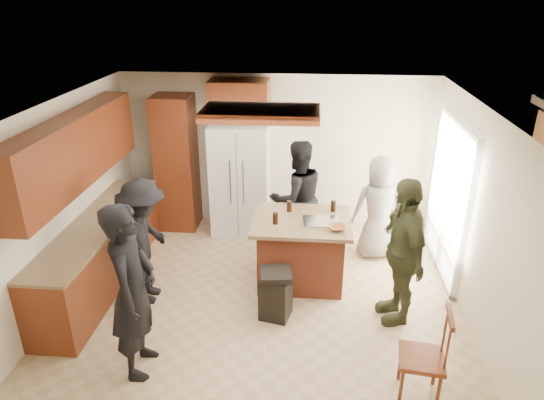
# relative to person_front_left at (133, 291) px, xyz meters

# --- Properties ---
(person_front_left) EXTENTS (0.56, 0.73, 1.90)m
(person_front_left) POSITION_rel_person_front_left_xyz_m (0.00, 0.00, 0.00)
(person_front_left) COLOR black
(person_front_left) RESTS_ON ground
(person_behind_left) EXTENTS (1.00, 0.85, 1.75)m
(person_behind_left) POSITION_rel_person_front_left_xyz_m (1.52, 2.63, -0.08)
(person_behind_left) COLOR black
(person_behind_left) RESTS_ON ground
(person_behind_right) EXTENTS (0.82, 0.59, 1.55)m
(person_behind_right) POSITION_rel_person_front_left_xyz_m (2.71, 2.61, -0.18)
(person_behind_right) COLOR gray
(person_behind_right) RESTS_ON ground
(person_side_right) EXTENTS (0.73, 1.14, 1.82)m
(person_side_right) POSITION_rel_person_front_left_xyz_m (2.80, 1.11, -0.04)
(person_side_right) COLOR #393E24
(person_side_right) RESTS_ON ground
(person_counter) EXTENTS (0.51, 1.07, 1.64)m
(person_counter) POSITION_rel_person_front_left_xyz_m (-0.31, 1.23, -0.13)
(person_counter) COLOR black
(person_counter) RESTS_ON ground
(left_cabinetry) EXTENTS (0.64, 3.00, 2.30)m
(left_cabinetry) POSITION_rel_person_front_left_xyz_m (-1.10, 1.55, 0.01)
(left_cabinetry) COLOR maroon
(left_cabinetry) RESTS_ON ground
(back_wall_units) EXTENTS (1.80, 0.60, 2.45)m
(back_wall_units) POSITION_rel_person_front_left_xyz_m (-0.19, 3.35, 0.43)
(back_wall_units) COLOR maroon
(back_wall_units) RESTS_ON ground
(refrigerator) EXTENTS (0.90, 0.76, 1.80)m
(refrigerator) POSITION_rel_person_front_left_xyz_m (0.59, 3.27, -0.05)
(refrigerator) COLOR white
(refrigerator) RESTS_ON ground
(kitchen_island) EXTENTS (1.28, 1.03, 0.93)m
(kitchen_island) POSITION_rel_person_front_left_xyz_m (1.62, 1.80, -0.48)
(kitchen_island) COLOR #A9472B
(kitchen_island) RESTS_ON ground
(island_items) EXTENTS (0.95, 0.71, 0.15)m
(island_items) POSITION_rel_person_front_left_xyz_m (1.85, 1.74, 0.01)
(island_items) COLOR silver
(island_items) RESTS_ON kitchen_island
(trash_bin) EXTENTS (0.41, 0.41, 0.63)m
(trash_bin) POSITION_rel_person_front_left_xyz_m (1.34, 0.99, -0.63)
(trash_bin) COLOR black
(trash_bin) RESTS_ON ground
(spindle_chair) EXTENTS (0.47, 0.47, 0.99)m
(spindle_chair) POSITION_rel_person_front_left_xyz_m (2.86, -0.15, -0.50)
(spindle_chair) COLOR maroon
(spindle_chair) RESTS_ON ground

